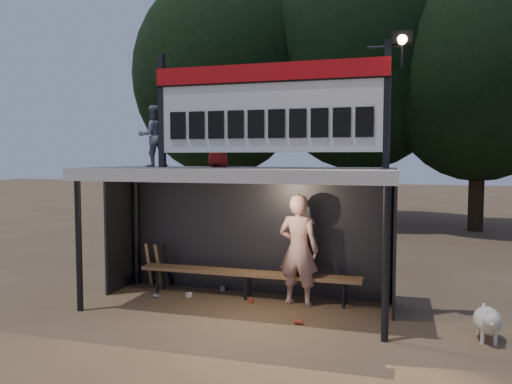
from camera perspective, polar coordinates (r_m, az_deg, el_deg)
ground at (r=8.52m, az=-2.10°, el=-13.01°), size 80.00×80.00×0.00m
player at (r=8.46m, az=4.87°, el=-6.57°), size 0.74×0.53×1.88m
child_a at (r=8.84m, az=-11.68°, el=6.25°), size 0.65×0.65×1.06m
child_b at (r=8.70m, az=-4.30°, el=6.18°), size 0.54×0.39×1.01m
dugout_shelter at (r=8.41m, az=-1.61°, el=-0.41°), size 5.10×2.08×2.32m
scoreboard_assembly at (r=8.02m, az=1.65°, el=9.95°), size 4.10×0.27×1.99m
bench at (r=8.91m, az=-0.97°, el=-9.36°), size 4.00×0.35×0.48m
tree_left at (r=19.15m, az=-4.07°, el=13.07°), size 6.46×6.46×9.27m
tree_mid at (r=19.64m, az=11.84°, el=14.69°), size 7.22×7.22×10.36m
tree_right at (r=18.58m, az=24.21°, el=11.99°), size 6.08×6.08×8.72m
dog at (r=7.66m, az=24.97°, el=-13.18°), size 0.36×0.81×0.49m
bats at (r=9.87m, az=-11.15°, el=-8.14°), size 0.47×0.32×0.84m
litter at (r=8.81m, az=-2.79°, el=-12.19°), size 2.82×1.55×0.08m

